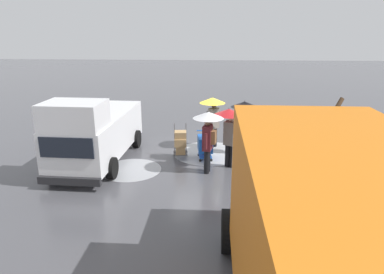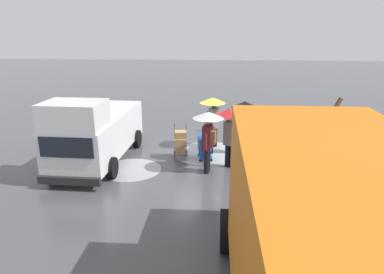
{
  "view_description": "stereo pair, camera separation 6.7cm",
  "coord_description": "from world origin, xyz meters",
  "views": [
    {
      "loc": [
        -0.32,
        13.26,
        4.68
      ],
      "look_at": [
        0.39,
        1.54,
        1.05
      ],
      "focal_mm": 32.33,
      "sensor_mm": 36.0,
      "label": 1
    },
    {
      "loc": [
        -0.39,
        13.26,
        4.68
      ],
      "look_at": [
        0.39,
        1.54,
        1.05
      ],
      "focal_mm": 32.33,
      "sensor_mm": 36.0,
      "label": 2
    }
  ],
  "objects": [
    {
      "name": "cargo_van_parked_right",
      "position": [
        3.87,
        1.53,
        1.18
      ],
      "size": [
        2.35,
        5.41,
        2.6
      ],
      "color": "white",
      "rests_on": "ground"
    },
    {
      "name": "pedestrian_black_side",
      "position": [
        -0.93,
        1.62,
        1.57
      ],
      "size": [
        1.04,
        1.04,
        2.15
      ],
      "color": "black",
      "rests_on": "ground"
    },
    {
      "name": "slush_patch_near_cluster",
      "position": [
        2.5,
        2.16,
        0.0
      ],
      "size": [
        2.13,
        2.13,
        0.01
      ],
      "primitive_type": "cylinder",
      "color": "#999BA0",
      "rests_on": "ground"
    },
    {
      "name": "bare_tree_near",
      "position": [
        -2.58,
        7.49,
        1.75
      ],
      "size": [
        1.38,
        1.37,
        3.52
      ],
      "color": "#423323",
      "rests_on": "ground"
    },
    {
      "name": "pedestrian_far_side",
      "position": [
        -1.59,
        0.28,
        1.57
      ],
      "size": [
        1.04,
        1.04,
        2.15
      ],
      "color": "black",
      "rests_on": "ground"
    },
    {
      "name": "slush_patch_mid_street",
      "position": [
        -2.26,
        -0.44,
        0.0
      ],
      "size": [
        2.03,
        2.03,
        0.01
      ],
      "primitive_type": "cylinder",
      "color": "#ADAFB5",
      "rests_on": "ground"
    },
    {
      "name": "ground_plane",
      "position": [
        0.0,
        0.0,
        0.0
      ],
      "size": [
        90.0,
        90.0,
        0.0
      ],
      "primitive_type": "plane",
      "color": "#4C4C51"
    },
    {
      "name": "pedestrian_pink_side",
      "position": [
        -0.34,
        -0.47,
        1.57
      ],
      "size": [
        1.04,
        1.04,
        2.15
      ],
      "color": "black",
      "rests_on": "ground"
    },
    {
      "name": "box_truck_background",
      "position": [
        -1.9,
        9.59,
        1.94
      ],
      "size": [
        2.73,
        8.26,
        3.38
      ],
      "color": "orange",
      "rests_on": "ground"
    },
    {
      "name": "hand_dolly_boxes",
      "position": [
        0.86,
        0.93,
        0.62
      ],
      "size": [
        0.58,
        0.75,
        1.32
      ],
      "color": "#515156",
      "rests_on": "ground"
    },
    {
      "name": "shopping_cart_vendor",
      "position": [
        -0.07,
        0.91,
        0.57
      ],
      "size": [
        0.65,
        0.88,
        1.02
      ],
      "color": "#1951B2",
      "rests_on": "ground"
    },
    {
      "name": "pedestrian_white_side",
      "position": [
        -0.19,
        2.16,
        1.57
      ],
      "size": [
        1.04,
        1.04,
        2.15
      ],
      "color": "black",
      "rests_on": "ground"
    },
    {
      "name": "slush_patch_under_van",
      "position": [
        -0.23,
        0.27,
        0.0
      ],
      "size": [
        2.88,
        2.88,
        0.01
      ],
      "primitive_type": "cylinder",
      "color": "#ADAFB5",
      "rests_on": "ground"
    }
  ]
}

